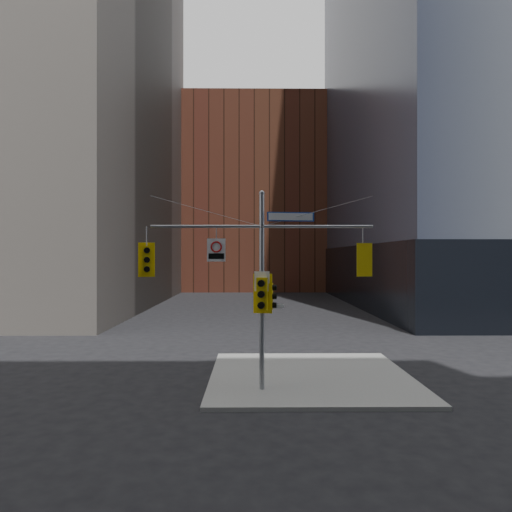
{
  "coord_description": "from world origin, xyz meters",
  "views": [
    {
      "loc": [
        -0.37,
        -14.39,
        4.91
      ],
      "look_at": [
        -0.21,
        2.0,
        4.94
      ],
      "focal_mm": 32.0,
      "sensor_mm": 36.0,
      "label": 1
    }
  ],
  "objects_px": {
    "traffic_light_east_arm": "(363,260)",
    "signal_assembly": "(262,270)",
    "traffic_light_pole_front": "(262,294)",
    "regulatory_sign_arm": "(216,249)",
    "traffic_light_west_arm": "(147,260)",
    "street_sign_blade": "(291,217)",
    "traffic_light_pole_side": "(271,296)"
  },
  "relations": [
    {
      "from": "traffic_light_east_arm",
      "to": "traffic_light_pole_front",
      "type": "height_order",
      "value": "traffic_light_east_arm"
    },
    {
      "from": "signal_assembly",
      "to": "regulatory_sign_arm",
      "type": "xyz_separation_m",
      "value": [
        -1.64,
        -0.02,
        0.76
      ]
    },
    {
      "from": "traffic_light_pole_side",
      "to": "traffic_light_pole_front",
      "type": "bearing_deg",
      "value": 140.2
    },
    {
      "from": "traffic_light_west_arm",
      "to": "regulatory_sign_arm",
      "type": "height_order",
      "value": "regulatory_sign_arm"
    },
    {
      "from": "regulatory_sign_arm",
      "to": "street_sign_blade",
      "type": "bearing_deg",
      "value": -0.99
    },
    {
      "from": "signal_assembly",
      "to": "regulatory_sign_arm",
      "type": "relative_size",
      "value": 9.68
    },
    {
      "from": "traffic_light_pole_side",
      "to": "street_sign_blade",
      "type": "height_order",
      "value": "street_sign_blade"
    },
    {
      "from": "traffic_light_west_arm",
      "to": "street_sign_blade",
      "type": "bearing_deg",
      "value": -14.86
    },
    {
      "from": "regulatory_sign_arm",
      "to": "traffic_light_east_arm",
      "type": "bearing_deg",
      "value": -1.25
    },
    {
      "from": "traffic_light_west_arm",
      "to": "regulatory_sign_arm",
      "type": "bearing_deg",
      "value": -15.51
    },
    {
      "from": "signal_assembly",
      "to": "street_sign_blade",
      "type": "height_order",
      "value": "signal_assembly"
    },
    {
      "from": "traffic_light_east_arm",
      "to": "street_sign_blade",
      "type": "relative_size",
      "value": 0.7
    },
    {
      "from": "traffic_light_east_arm",
      "to": "street_sign_blade",
      "type": "distance_m",
      "value": 3.03
    },
    {
      "from": "traffic_light_east_arm",
      "to": "signal_assembly",
      "type": "bearing_deg",
      "value": -7.63
    },
    {
      "from": "traffic_light_pole_front",
      "to": "regulatory_sign_arm",
      "type": "distance_m",
      "value": 2.29
    },
    {
      "from": "traffic_light_west_arm",
      "to": "regulatory_sign_arm",
      "type": "xyz_separation_m",
      "value": [
        2.5,
        -0.03,
        0.38
      ]
    },
    {
      "from": "street_sign_blade",
      "to": "traffic_light_east_arm",
      "type": "bearing_deg",
      "value": -7.05
    },
    {
      "from": "regulatory_sign_arm",
      "to": "traffic_light_pole_side",
      "type": "bearing_deg",
      "value": -0.9
    },
    {
      "from": "traffic_light_pole_front",
      "to": "regulatory_sign_arm",
      "type": "bearing_deg",
      "value": -179.37
    },
    {
      "from": "traffic_light_west_arm",
      "to": "street_sign_blade",
      "type": "xyz_separation_m",
      "value": [
        5.18,
        -0.01,
        1.55
      ]
    },
    {
      "from": "traffic_light_pole_front",
      "to": "street_sign_blade",
      "type": "distance_m",
      "value": 2.96
    },
    {
      "from": "traffic_light_west_arm",
      "to": "traffic_light_pole_side",
      "type": "xyz_separation_m",
      "value": [
        4.46,
        -0.01,
        -1.32
      ]
    },
    {
      "from": "traffic_light_west_arm",
      "to": "traffic_light_east_arm",
      "type": "height_order",
      "value": "traffic_light_west_arm"
    },
    {
      "from": "traffic_light_pole_front",
      "to": "traffic_light_pole_side",
      "type": "bearing_deg",
      "value": 49.11
    },
    {
      "from": "signal_assembly",
      "to": "traffic_light_pole_front",
      "type": "height_order",
      "value": "signal_assembly"
    },
    {
      "from": "signal_assembly",
      "to": "traffic_light_pole_front",
      "type": "distance_m",
      "value": 0.86
    },
    {
      "from": "traffic_light_west_arm",
      "to": "street_sign_blade",
      "type": "relative_size",
      "value": 0.73
    },
    {
      "from": "traffic_light_pole_side",
      "to": "street_sign_blade",
      "type": "bearing_deg",
      "value": -79.5
    },
    {
      "from": "traffic_light_west_arm",
      "to": "street_sign_blade",
      "type": "distance_m",
      "value": 5.41
    },
    {
      "from": "traffic_light_pole_side",
      "to": "regulatory_sign_arm",
      "type": "relative_size",
      "value": 1.14
    },
    {
      "from": "traffic_light_east_arm",
      "to": "traffic_light_pole_front",
      "type": "relative_size",
      "value": 0.84
    },
    {
      "from": "traffic_light_pole_side",
      "to": "traffic_light_east_arm",
      "type": "bearing_deg",
      "value": -79.72
    }
  ]
}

